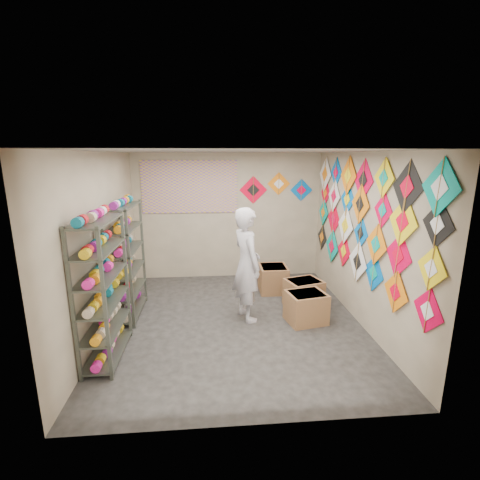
{
  "coord_description": "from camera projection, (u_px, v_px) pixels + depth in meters",
  "views": [
    {
      "loc": [
        -0.37,
        -5.19,
        2.64
      ],
      "look_at": [
        0.1,
        0.3,
        1.3
      ],
      "focal_mm": 26.0,
      "sensor_mm": 36.0,
      "label": 1
    }
  ],
  "objects": [
    {
      "name": "ground",
      "position": [
        235.0,
        322.0,
        5.68
      ],
      "size": [
        4.5,
        4.5,
        0.0
      ],
      "primitive_type": "plane",
      "color": "#262422"
    },
    {
      "name": "room_walls",
      "position": [
        235.0,
        223.0,
        5.29
      ],
      "size": [
        4.5,
        4.5,
        4.5
      ],
      "color": "tan",
      "rests_on": "ground"
    },
    {
      "name": "shelf_rack_front",
      "position": [
        103.0,
        290.0,
        4.48
      ],
      "size": [
        0.4,
        1.1,
        1.9
      ],
      "primitive_type": "cube",
      "color": "#4C5147",
      "rests_on": "ground"
    },
    {
      "name": "shelf_rack_back",
      "position": [
        126.0,
        261.0,
        5.74
      ],
      "size": [
        0.4,
        1.1,
        1.9
      ],
      "primitive_type": "cube",
      "color": "#4C5147",
      "rests_on": "ground"
    },
    {
      "name": "string_spools",
      "position": [
        115.0,
        268.0,
        5.09
      ],
      "size": [
        0.12,
        2.36,
        0.12
      ],
      "color": "#FF1EA0",
      "rests_on": "ground"
    },
    {
      "name": "kite_wall_display",
      "position": [
        360.0,
        218.0,
        5.49
      ],
      "size": [
        0.06,
        4.3,
        2.05
      ],
      "color": "#E1003A",
      "rests_on": "room_walls"
    },
    {
      "name": "back_wall_kites",
      "position": [
        274.0,
        188.0,
        7.46
      ],
      "size": [
        1.59,
        0.02,
        0.67
      ],
      "color": "#F30026",
      "rests_on": "room_walls"
    },
    {
      "name": "poster",
      "position": [
        190.0,
        187.0,
        7.29
      ],
      "size": [
        2.0,
        0.01,
        1.1
      ],
      "primitive_type": "cube",
      "color": "#7F51B0",
      "rests_on": "room_walls"
    },
    {
      "name": "shopkeeper",
      "position": [
        247.0,
        264.0,
        5.6
      ],
      "size": [
        0.95,
        0.86,
        1.86
      ],
      "primitive_type": "imported",
      "rotation": [
        0.0,
        0.0,
        1.9
      ],
      "color": "silver",
      "rests_on": "ground"
    },
    {
      "name": "carton_a",
      "position": [
        306.0,
        307.0,
        5.62
      ],
      "size": [
        0.68,
        0.61,
        0.5
      ],
      "primitive_type": "cube",
      "rotation": [
        0.0,
        0.0,
        0.2
      ],
      "color": "brown",
      "rests_on": "ground"
    },
    {
      "name": "carton_b",
      "position": [
        304.0,
        293.0,
        6.21
      ],
      "size": [
        0.71,
        0.64,
        0.49
      ],
      "primitive_type": "cube",
      "rotation": [
        0.0,
        0.0,
        0.29
      ],
      "color": "brown",
      "rests_on": "ground"
    },
    {
      "name": "carton_c",
      "position": [
        273.0,
        279.0,
        6.91
      ],
      "size": [
        0.54,
        0.6,
        0.52
      ],
      "primitive_type": "cube",
      "rotation": [
        0.0,
        0.0,
        -0.01
      ],
      "color": "brown",
      "rests_on": "ground"
    }
  ]
}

